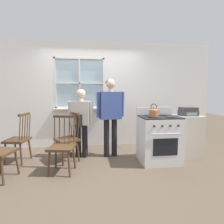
% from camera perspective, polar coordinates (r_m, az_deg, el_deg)
% --- Properties ---
extents(ground_plane, '(16.00, 16.00, 0.00)m').
position_cam_1_polar(ground_plane, '(3.46, -5.85, -17.41)').
color(ground_plane, brown).
extents(wall_back, '(6.40, 0.16, 2.70)m').
position_cam_1_polar(wall_back, '(4.57, -6.17, 5.46)').
color(wall_back, white).
rests_on(wall_back, ground_plane).
extents(chair_by_window, '(0.56, 0.57, 0.99)m').
position_cam_1_polar(chair_by_window, '(3.71, -14.26, -8.60)').
color(chair_by_window, '#4C331E').
rests_on(chair_by_window, ground_plane).
extents(chair_near_wall, '(0.48, 0.47, 0.99)m').
position_cam_1_polar(chair_near_wall, '(3.22, -15.98, -10.91)').
color(chair_near_wall, '#4C331E').
rests_on(chair_near_wall, ground_plane).
extents(chair_center_cluster, '(0.47, 0.48, 0.99)m').
position_cam_1_polar(chair_center_cluster, '(4.01, -28.24, -8.04)').
color(chair_center_cluster, '#4C331E').
rests_on(chair_center_cluster, ground_plane).
extents(person_elderly_left, '(0.55, 0.29, 1.47)m').
position_cam_1_polar(person_elderly_left, '(3.78, -10.07, -1.62)').
color(person_elderly_left, black).
rests_on(person_elderly_left, ground_plane).
extents(person_teen_center, '(0.61, 0.27, 1.68)m').
position_cam_1_polar(person_teen_center, '(3.75, -0.53, 0.64)').
color(person_teen_center, black).
rests_on(person_teen_center, ground_plane).
extents(stove, '(0.77, 0.68, 1.08)m').
position_cam_1_polar(stove, '(3.68, 15.00, -8.35)').
color(stove, silver).
rests_on(stove, ground_plane).
extents(kettle, '(0.21, 0.17, 0.25)m').
position_cam_1_polar(kettle, '(3.40, 13.42, -0.05)').
color(kettle, '#A86638').
rests_on(kettle, stove).
extents(potted_plant, '(0.11, 0.11, 0.26)m').
position_cam_1_polar(potted_plant, '(4.49, -8.28, 2.22)').
color(potted_plant, '#935B3D').
rests_on(potted_plant, wall_back).
extents(handbag, '(0.25, 0.25, 0.31)m').
position_cam_1_polar(handbag, '(3.74, -11.18, -2.64)').
color(handbag, black).
rests_on(handbag, chair_by_window).
extents(side_counter, '(0.55, 0.50, 0.90)m').
position_cam_1_polar(side_counter, '(4.22, 23.14, -7.08)').
color(side_counter, beige).
rests_on(side_counter, ground_plane).
extents(stereo, '(0.34, 0.29, 0.18)m').
position_cam_1_polar(stereo, '(4.12, 23.61, 0.16)').
color(stereo, '#38383A').
rests_on(stereo, side_counter).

